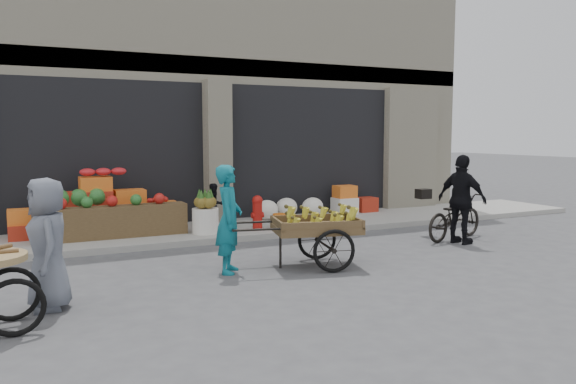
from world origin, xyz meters
name	(u,v)px	position (x,y,z in m)	size (l,w,h in m)	color
ground	(330,276)	(0.00, 0.00, 0.00)	(80.00, 80.00, 0.00)	#424244
sidewalk	(232,230)	(0.00, 4.10, 0.06)	(18.00, 2.20, 0.12)	gray
building	(180,86)	(0.00, 8.03, 3.37)	(14.00, 6.45, 7.00)	beige
fruit_display	(108,206)	(-2.48, 4.38, 0.67)	(3.10, 1.12, 1.24)	#A62817
pineapple_bin	(205,221)	(-0.75, 3.60, 0.37)	(0.52, 0.52, 0.50)	silver
fire_hydrant	(257,211)	(0.35, 3.55, 0.50)	(0.22, 0.22, 0.71)	#A5140F
orange_bucket	(280,221)	(0.85, 3.50, 0.27)	(0.32, 0.32, 0.30)	orange
right_bay_goods	(325,203)	(2.61, 4.70, 0.41)	(3.35, 0.60, 0.70)	silver
seated_person	(215,205)	(-0.35, 4.20, 0.58)	(0.45, 0.35, 0.93)	black
banana_cart	(313,224)	(0.08, 0.65, 0.68)	(2.38, 1.37, 0.94)	brown
vendor_woman	(229,219)	(-1.25, 0.87, 0.82)	(0.60, 0.39, 1.63)	#0F6675
vendor_grey	(48,244)	(-3.80, 0.15, 0.79)	(0.77, 0.50, 1.58)	slate
bicycle	(455,217)	(3.69, 1.42, 0.45)	(0.60, 1.72, 0.90)	black
cyclist	(462,199)	(3.49, 1.02, 0.85)	(1.00, 0.42, 1.70)	black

